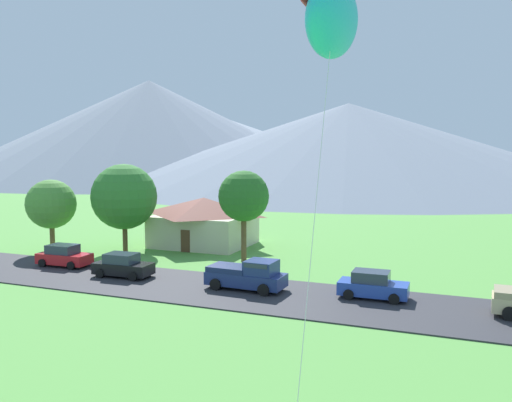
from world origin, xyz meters
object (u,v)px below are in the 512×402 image
parked_car_black_mid_east (123,266)px  pickup_truck_navy_west_side (248,275)px  tree_near_left (124,197)px  parked_car_red_west_end (64,256)px  tree_left_of_center (244,196)px  house_left_center (204,221)px  kite_flyer_with_kite (331,22)px  parked_car_blue_mid_west (373,285)px  tree_center (51,204)px

parked_car_black_mid_east → pickup_truck_navy_west_side: 9.70m
tree_near_left → parked_car_red_west_end: tree_near_left is taller
tree_near_left → parked_car_red_west_end: 8.26m
tree_left_of_center → pickup_truck_navy_west_side: size_ratio=1.42×
house_left_center → parked_car_black_mid_east: bearing=-88.0°
tree_left_of_center → parked_car_red_west_end: bearing=-150.7°
parked_car_black_mid_east → kite_flyer_with_kite: kite_flyer_with_kite is taller
tree_near_left → parked_car_black_mid_east: 10.92m
tree_left_of_center → pickup_truck_navy_west_side: bearing=-65.4°
tree_left_of_center → parked_car_black_mid_east: tree_left_of_center is taller
house_left_center → tree_left_of_center: bearing=-40.5°
parked_car_red_west_end → pickup_truck_navy_west_side: size_ratio=0.81×
parked_car_black_mid_east → kite_flyer_with_kite: (18.49, -14.08, 12.49)m
parked_car_red_west_end → parked_car_blue_mid_west: (24.00, -0.18, 0.00)m
parked_car_blue_mid_west → kite_flyer_with_kite: kite_flyer_with_kite is taller
parked_car_blue_mid_west → pickup_truck_navy_west_side: size_ratio=0.80×
parked_car_black_mid_east → pickup_truck_navy_west_side: bearing=0.5°
parked_car_blue_mid_west → parked_car_black_mid_east: same height
parked_car_blue_mid_west → kite_flyer_with_kite: (0.87, -15.10, 12.49)m
tree_near_left → tree_center: tree_near_left is taller
tree_near_left → parked_car_red_west_end: (-0.65, -7.15, -4.08)m
tree_near_left → tree_left_of_center: 11.74m
kite_flyer_with_kite → parked_car_blue_mid_west: bearing=93.3°
parked_car_red_west_end → kite_flyer_with_kite: (24.87, -15.28, 12.49)m
house_left_center → tree_left_of_center: size_ratio=1.23×
parked_car_red_west_end → kite_flyer_with_kite: bearing=-31.6°
parked_car_red_west_end → kite_flyer_with_kite: 31.75m
tree_left_of_center → parked_car_blue_mid_west: bearing=-31.5°
pickup_truck_navy_west_side → parked_car_blue_mid_west: bearing=6.8°
house_left_center → tree_near_left: (-5.26, -5.31, 2.57)m
pickup_truck_navy_west_side → house_left_center: bearing=126.8°
tree_left_of_center → parked_car_red_west_end: 14.89m
tree_left_of_center → kite_flyer_with_kite: (12.49, -22.22, 7.98)m
house_left_center → tree_center: (-11.19, -7.92, 1.92)m
tree_near_left → tree_left_of_center: (11.73, -0.21, 0.44)m
tree_center → parked_car_blue_mid_west: 29.85m
house_left_center → parked_car_blue_mid_west: bearing=-34.9°
kite_flyer_with_kite → house_left_center: bearing=124.3°
parked_car_red_west_end → parked_car_blue_mid_west: bearing=-0.4°
house_left_center → parked_car_black_mid_east: 13.76m
tree_left_of_center → parked_car_blue_mid_west: size_ratio=1.77×
parked_car_red_west_end → parked_car_black_mid_east: 6.49m
parked_car_red_west_end → kite_flyer_with_kite: kite_flyer_with_kite is taller
tree_near_left → parked_car_red_west_end: bearing=-95.2°
parked_car_blue_mid_west → parked_car_red_west_end: bearing=179.6°
tree_near_left → pickup_truck_navy_west_side: size_ratio=1.49×
tree_left_of_center → parked_car_blue_mid_west: 14.36m
tree_left_of_center → kite_flyer_with_kite: size_ratio=0.51×
parked_car_red_west_end → parked_car_black_mid_east: same height
parked_car_red_west_end → parked_car_black_mid_east: size_ratio=1.00×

